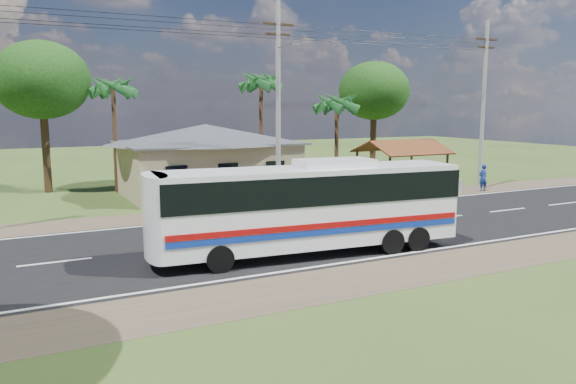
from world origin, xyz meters
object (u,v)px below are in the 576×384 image
object	(u,v)px
coach_bus	(311,201)
motorcycle	(271,198)
waiting_shed	(402,149)
person	(483,178)

from	to	relation	value
coach_bus	motorcycle	xyz separation A→B (m)	(3.00, 9.94, -1.60)
waiting_shed	motorcycle	size ratio (longest dim) A/B	3.12
person	waiting_shed	bearing A→B (deg)	-32.64
coach_bus	person	size ratio (longest dim) A/B	6.54
motorcycle	person	size ratio (longest dim) A/B	0.93
coach_bus	motorcycle	distance (m)	10.50
coach_bus	motorcycle	size ratio (longest dim) A/B	7.00
coach_bus	motorcycle	bearing A→B (deg)	78.56
waiting_shed	person	world-z (taller)	waiting_shed
motorcycle	coach_bus	bearing A→B (deg)	141.60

